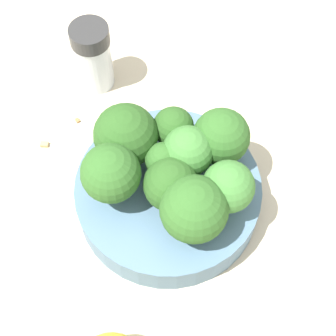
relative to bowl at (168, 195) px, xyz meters
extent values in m
plane|color=beige|center=(0.00, 0.00, -0.02)|extent=(3.00, 3.00, 0.00)
cylinder|color=slate|center=(0.00, 0.00, 0.00)|extent=(0.18, 0.18, 0.04)
cylinder|color=#7A9E5B|center=(-0.02, 0.05, 0.03)|extent=(0.02, 0.02, 0.03)
sphere|color=#28511E|center=(-0.02, 0.05, 0.05)|extent=(0.06, 0.06, 0.06)
cylinder|color=#8EB770|center=(0.04, -0.04, 0.03)|extent=(0.02, 0.02, 0.03)
sphere|color=#3D7533|center=(0.04, -0.04, 0.05)|extent=(0.05, 0.05, 0.05)
cylinder|color=#8EB770|center=(0.02, 0.01, 0.03)|extent=(0.02, 0.02, 0.03)
sphere|color=#3D7533|center=(0.02, 0.01, 0.05)|extent=(0.05, 0.05, 0.05)
cylinder|color=#7A9E5B|center=(-0.01, -0.01, 0.03)|extent=(0.03, 0.03, 0.02)
sphere|color=#28511E|center=(-0.01, -0.01, 0.05)|extent=(0.05, 0.05, 0.05)
cylinder|color=#7A9E5B|center=(0.02, 0.04, 0.03)|extent=(0.02, 0.02, 0.03)
sphere|color=#28511E|center=(0.02, 0.04, 0.05)|extent=(0.04, 0.04, 0.04)
cylinder|color=#84AD66|center=(0.06, 0.01, 0.03)|extent=(0.02, 0.02, 0.03)
sphere|color=#2D5B23|center=(0.06, 0.01, 0.05)|extent=(0.05, 0.05, 0.05)
cylinder|color=#8EB770|center=(-0.05, 0.01, 0.03)|extent=(0.01, 0.01, 0.03)
sphere|color=#2D5B23|center=(-0.05, 0.01, 0.06)|extent=(0.05, 0.05, 0.05)
cylinder|color=#84AD66|center=(0.00, 0.01, 0.03)|extent=(0.02, 0.02, 0.03)
sphere|color=#2D5B23|center=(0.00, 0.01, 0.05)|extent=(0.03, 0.03, 0.03)
cylinder|color=#8EB770|center=(0.00, -0.05, 0.03)|extent=(0.02, 0.02, 0.03)
sphere|color=#2D5B23|center=(0.00, -0.05, 0.05)|extent=(0.06, 0.06, 0.06)
cylinder|color=silver|center=(0.00, 0.17, 0.01)|extent=(0.04, 0.04, 0.06)
cylinder|color=#2D2D2D|center=(0.00, 0.17, 0.06)|extent=(0.04, 0.04, 0.02)
cube|color=tan|center=(-0.08, 0.12, -0.01)|extent=(0.01, 0.01, 0.01)
cube|color=olive|center=(-0.04, 0.13, -0.01)|extent=(0.00, 0.01, 0.01)
camera|label=1|loc=(-0.11, -0.22, 0.48)|focal=60.00mm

